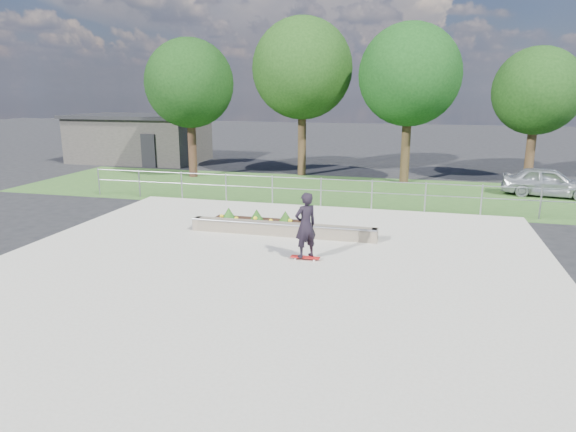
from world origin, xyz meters
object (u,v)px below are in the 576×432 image
object	(u,v)px
grind_ledge	(282,229)
planter_bed	(255,223)
parked_car	(548,182)
skateboarder	(306,225)

from	to	relation	value
grind_ledge	planter_bed	xyz separation A→B (m)	(-1.10, 0.60, -0.02)
planter_bed	parked_car	world-z (taller)	parked_car
planter_bed	skateboarder	size ratio (longest dim) A/B	1.60
grind_ledge	skateboarder	world-z (taller)	skateboarder
grind_ledge	skateboarder	xyz separation A→B (m)	(1.24, -2.16, 0.77)
planter_bed	parked_car	size ratio (longest dim) A/B	0.79
planter_bed	grind_ledge	bearing A→B (deg)	-28.41
planter_bed	skateboarder	world-z (taller)	skateboarder
grind_ledge	skateboarder	bearing A→B (deg)	-60.25
grind_ledge	parked_car	bearing A→B (deg)	43.35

